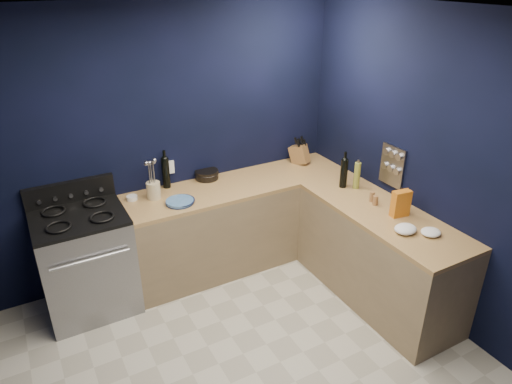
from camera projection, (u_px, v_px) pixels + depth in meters
floor at (256, 373)px, 3.58m from camera, size 3.50×3.50×0.02m
ceiling at (256, 13)px, 2.42m from camera, size 3.50×3.50×0.02m
wall_back at (167, 145)px, 4.38m from camera, size 3.50×0.02×2.60m
wall_right at (445, 175)px, 3.76m from camera, size 0.02×3.50×2.60m
cab_back at (240, 224)px, 4.77m from camera, size 2.30×0.63×0.86m
top_back at (239, 185)px, 4.57m from camera, size 2.30×0.63×0.04m
cab_right at (378, 257)px, 4.23m from camera, size 0.63×1.67×0.86m
top_right at (384, 214)px, 4.03m from camera, size 0.63×1.67×0.04m
gas_range at (87, 264)px, 4.08m from camera, size 0.76×0.66×0.92m
oven_door at (95, 284)px, 3.84m from camera, size 0.59×0.02×0.42m
cooktop at (78, 217)px, 3.87m from camera, size 0.76×0.66×0.03m
backguard at (70, 192)px, 4.06m from camera, size 0.76×0.06×0.20m
spice_panel at (392, 166)px, 4.24m from camera, size 0.02×0.28×0.38m
wall_outlet at (170, 167)px, 4.46m from camera, size 0.09×0.02×0.13m
plate_stack at (180, 202)px, 4.17m from camera, size 0.30×0.30×0.03m
ramekin at (132, 198)px, 4.23m from camera, size 0.10×0.10×0.04m
utensil_crock at (154, 190)px, 4.23m from camera, size 0.13×0.13×0.16m
wine_bottle_back at (166, 173)px, 4.41m from camera, size 0.09×0.09×0.30m
lemon_basket at (207, 174)px, 4.64m from camera, size 0.23×0.23×0.09m
knife_block at (299, 155)px, 4.98m from camera, size 0.20×0.26×0.25m
wine_bottle_right at (344, 173)px, 4.42m from camera, size 0.07×0.07×0.28m
oil_bottle at (357, 176)px, 4.41m from camera, size 0.07×0.07×0.26m
spice_jar_near at (372, 197)px, 4.19m from camera, size 0.05×0.05×0.10m
spice_jar_far at (375, 200)px, 4.13m from camera, size 0.05×0.05×0.09m
crouton_bag at (401, 204)px, 3.92m from camera, size 0.17×0.10×0.23m
towel_front at (405, 229)px, 3.70m from camera, size 0.24×0.22×0.07m
towel_end at (431, 232)px, 3.67m from camera, size 0.18×0.16×0.05m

